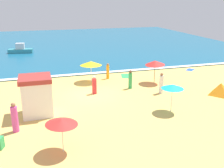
# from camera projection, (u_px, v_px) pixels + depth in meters

# --- Properties ---
(ground_plane) EXTENTS (60.00, 60.00, 0.00)m
(ground_plane) POSITION_uv_depth(u_px,v_px,m) (91.00, 94.00, 22.89)
(ground_plane) COLOR #EDBC60
(ocean_water) EXTENTS (60.00, 44.00, 0.10)m
(ocean_water) POSITION_uv_depth(u_px,v_px,m) (59.00, 43.00, 48.48)
(ocean_water) COLOR #196084
(ocean_water) RESTS_ON ground_plane
(wave_breaker_foam) EXTENTS (57.00, 0.70, 0.01)m
(wave_breaker_foam) POSITION_uv_depth(u_px,v_px,m) (78.00, 74.00, 28.62)
(wave_breaker_foam) COLOR white
(wave_breaker_foam) RESTS_ON ocean_water
(lifeguard_cabana) EXTENTS (2.17, 2.16, 2.78)m
(lifeguard_cabana) POSITION_uv_depth(u_px,v_px,m) (36.00, 95.00, 18.54)
(lifeguard_cabana) COLOR white
(lifeguard_cabana) RESTS_ON ground_plane
(beach_umbrella_0) EXTENTS (2.59, 2.58, 2.29)m
(beach_umbrella_0) POSITION_uv_depth(u_px,v_px,m) (155.00, 63.00, 25.38)
(beach_umbrella_0) COLOR #4C3823
(beach_umbrella_0) RESTS_ON ground_plane
(beach_umbrella_2) EXTENTS (2.07, 2.07, 1.96)m
(beach_umbrella_2) POSITION_uv_depth(u_px,v_px,m) (62.00, 122.00, 13.80)
(beach_umbrella_2) COLOR silver
(beach_umbrella_2) RESTS_ON ground_plane
(beach_umbrella_3) EXTENTS (2.05, 2.05, 2.06)m
(beach_umbrella_3) POSITION_uv_depth(u_px,v_px,m) (173.00, 87.00, 18.87)
(beach_umbrella_3) COLOR silver
(beach_umbrella_3) RESTS_ON ground_plane
(beach_umbrella_5) EXTENTS (2.53, 2.54, 2.10)m
(beach_umbrella_5) POSITION_uv_depth(u_px,v_px,m) (91.00, 63.00, 25.77)
(beach_umbrella_5) COLOR silver
(beach_umbrella_5) RESTS_ON ground_plane
(beach_tent) EXTENTS (1.80, 1.83, 1.04)m
(beach_tent) POSITION_uv_depth(u_px,v_px,m) (220.00, 89.00, 22.63)
(beach_tent) COLOR orange
(beach_tent) RESTS_ON ground_plane
(beachgoer_2) EXTENTS (0.37, 0.37, 1.73)m
(beachgoer_2) POSITION_uv_depth(u_px,v_px,m) (130.00, 80.00, 24.13)
(beachgoer_2) COLOR green
(beachgoer_2) RESTS_ON ground_plane
(beachgoer_3) EXTENTS (0.45, 0.45, 1.72)m
(beachgoer_3) POSITION_uv_depth(u_px,v_px,m) (36.00, 82.00, 23.44)
(beachgoer_3) COLOR orange
(beachgoer_3) RESTS_ON ground_plane
(beachgoer_4) EXTENTS (0.31, 0.31, 1.61)m
(beachgoer_4) POSITION_uv_depth(u_px,v_px,m) (108.00, 71.00, 27.14)
(beachgoer_4) COLOR orange
(beachgoer_4) RESTS_ON ground_plane
(beachgoer_5) EXTENTS (0.43, 0.43, 1.61)m
(beachgoer_5) POSITION_uv_depth(u_px,v_px,m) (94.00, 85.00, 22.82)
(beachgoer_5) COLOR red
(beachgoer_5) RESTS_ON ground_plane
(beachgoer_6) EXTENTS (0.53, 0.53, 1.91)m
(beachgoer_6) POSITION_uv_depth(u_px,v_px,m) (15.00, 118.00, 16.21)
(beachgoer_6) COLOR #D84CA5
(beachgoer_6) RESTS_ON ground_plane
(beachgoer_9) EXTENTS (0.51, 0.51, 1.83)m
(beachgoer_9) POSITION_uv_depth(u_px,v_px,m) (161.00, 84.00, 22.89)
(beachgoer_9) COLOR white
(beachgoer_9) RESTS_ON ground_plane
(beach_towel_0) EXTENTS (1.36, 1.28, 0.01)m
(beach_towel_0) POSITION_uv_depth(u_px,v_px,m) (190.00, 70.00, 30.74)
(beach_towel_0) COLOR blue
(beach_towel_0) RESTS_ON ground_plane
(beach_towel_1) EXTENTS (1.26, 1.86, 0.01)m
(beach_towel_1) POSITION_uv_depth(u_px,v_px,m) (125.00, 76.00, 28.28)
(beach_towel_1) COLOR green
(beach_towel_1) RESTS_ON ground_plane
(small_boat_0) EXTENTS (3.62, 1.67, 1.46)m
(small_boat_0) POSITION_uv_depth(u_px,v_px,m) (21.00, 50.00, 39.68)
(small_boat_0) COLOR teal
(small_boat_0) RESTS_ON ocean_water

